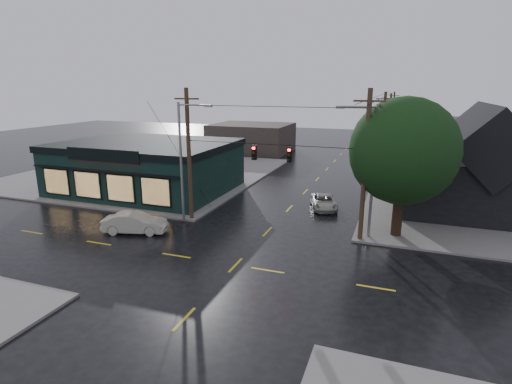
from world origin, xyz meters
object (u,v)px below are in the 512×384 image
(corner_tree, at_px, (403,151))
(sedan_cream, at_px, (135,223))
(utility_pole_nw, at_px, (192,220))
(utility_pole_ne, at_px, (360,241))
(suv_silver, at_px, (324,202))

(corner_tree, distance_m, sedan_cream, 19.29)
(corner_tree, relative_size, utility_pole_nw, 0.94)
(utility_pole_nw, bearing_deg, corner_tree, 6.05)
(corner_tree, xyz_separation_m, sedan_cream, (-17.68, -5.58, -5.31))
(utility_pole_nw, xyz_separation_m, utility_pole_ne, (13.00, 0.00, 0.00))
(utility_pole_ne, distance_m, sedan_cream, 15.92)
(corner_tree, xyz_separation_m, utility_pole_nw, (-15.28, -1.62, -6.05))
(utility_pole_nw, height_order, suv_silver, utility_pole_nw)
(corner_tree, relative_size, sedan_cream, 2.10)
(utility_pole_ne, bearing_deg, utility_pole_nw, 180.00)
(utility_pole_ne, distance_m, suv_silver, 7.56)
(corner_tree, bearing_deg, utility_pole_ne, -144.59)
(corner_tree, relative_size, suv_silver, 2.21)
(suv_silver, bearing_deg, utility_pole_nw, -163.08)
(sedan_cream, bearing_deg, utility_pole_nw, -47.88)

